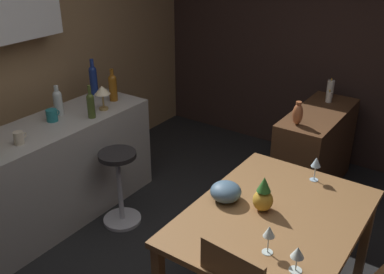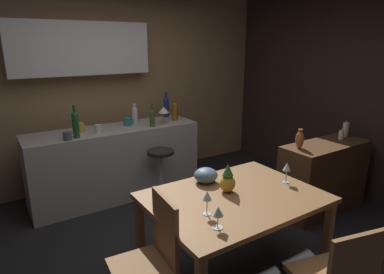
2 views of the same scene
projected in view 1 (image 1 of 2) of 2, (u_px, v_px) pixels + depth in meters
The scene contains 20 objects.
wall_side_right at pixel (308, 38), 4.74m from camera, with size 0.10×4.40×2.60m, color #33231E.
dining_table at pixel (274, 224), 2.83m from camera, with size 1.36×1.00×0.74m.
kitchen_counter at pixel (44, 178), 3.76m from camera, with size 2.10×0.60×0.90m, color #B2ADA3.
sideboard_cabinet at pixel (315, 151), 4.31m from camera, with size 1.10×0.44×0.82m, color #56351E.
bar_stool at pixel (120, 186), 3.81m from camera, with size 0.34×0.34×0.69m.
wine_glass_left at pixel (298, 253), 2.29m from camera, with size 0.07×0.07×0.16m.
wine_glass_right at pixel (269, 233), 2.41m from camera, with size 0.07×0.07×0.18m.
wine_glass_center at pixel (316, 163), 3.12m from camera, with size 0.07×0.07×0.18m.
pineapple_centerpiece at pixel (263, 196), 2.80m from camera, with size 0.13×0.13×0.24m.
fruit_bowl at pixel (226, 192), 2.92m from camera, with size 0.21×0.21×0.13m, color slate.
wine_bottle_clear at pixel (58, 101), 3.81m from camera, with size 0.08×0.08×0.26m.
wine_bottle_olive at pixel (91, 104), 3.75m from camera, with size 0.06×0.06×0.29m.
wine_bottle_amber at pixel (113, 86), 4.11m from camera, with size 0.08×0.08×0.30m.
wine_bottle_cobalt at pixel (93, 78), 4.26m from camera, with size 0.07×0.07×0.35m.
cup_teal at pixel (52, 115), 3.71m from camera, with size 0.13×0.09×0.10m.
cup_cream at pixel (19, 138), 3.32m from camera, with size 0.11×0.07×0.10m.
counter_lamp at pixel (102, 92), 3.89m from camera, with size 0.14×0.14×0.22m.
pillar_candle_tall at pixel (330, 89), 4.45m from camera, with size 0.07×0.07×0.20m.
pillar_candle_short at pixel (329, 97), 4.33m from camera, with size 0.06×0.06×0.13m.
vase_copper at pixel (298, 114), 3.82m from camera, with size 0.09×0.09×0.21m.
Camera 1 is at (-2.04, -1.39, 2.39)m, focal length 41.38 mm.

